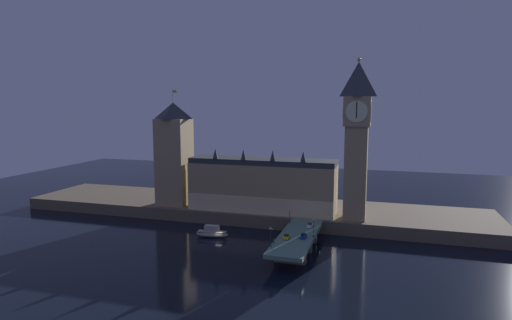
% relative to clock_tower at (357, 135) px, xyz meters
% --- Properties ---
extents(ground_plane, '(400.00, 400.00, 0.00)m').
position_rel_clock_tower_xyz_m(ground_plane, '(-50.25, -25.95, -40.16)').
color(ground_plane, black).
extents(embankment, '(220.00, 42.00, 5.39)m').
position_rel_clock_tower_xyz_m(embankment, '(-50.25, 13.05, -37.47)').
color(embankment, brown).
rests_on(embankment, ground_plane).
extents(parliament_hall, '(65.11, 16.28, 28.04)m').
position_rel_clock_tower_xyz_m(parliament_hall, '(-40.64, 2.51, -23.12)').
color(parliament_hall, tan).
rests_on(parliament_hall, embankment).
extents(clock_tower, '(11.01, 11.12, 65.66)m').
position_rel_clock_tower_xyz_m(clock_tower, '(0.00, 0.00, 0.00)').
color(clock_tower, tan).
rests_on(clock_tower, embankment).
extents(victoria_tower, '(14.16, 14.16, 54.02)m').
position_rel_clock_tower_xyz_m(victoria_tower, '(-83.78, 2.49, -10.64)').
color(victoria_tower, tan).
rests_on(victoria_tower, embankment).
extents(bridge, '(12.59, 46.00, 5.93)m').
position_rel_clock_tower_xyz_m(bridge, '(-18.02, -30.95, -36.01)').
color(bridge, slate).
rests_on(bridge, ground_plane).
extents(car_northbound_trail, '(2.02, 4.27, 1.39)m').
position_rel_clock_tower_xyz_m(car_northbound_trail, '(-20.79, -35.84, -33.58)').
color(car_northbound_trail, yellow).
rests_on(car_northbound_trail, bridge).
extents(car_southbound_lead, '(1.92, 4.25, 1.54)m').
position_rel_clock_tower_xyz_m(car_southbound_lead, '(-15.26, -33.46, -33.51)').
color(car_southbound_lead, navy).
rests_on(car_southbound_lead, bridge).
extents(car_southbound_trail, '(1.96, 4.06, 1.59)m').
position_rel_clock_tower_xyz_m(car_southbound_trail, '(-15.26, -19.69, -33.49)').
color(car_southbound_trail, white).
rests_on(car_southbound_trail, bridge).
extents(pedestrian_near_rail, '(0.38, 0.38, 1.82)m').
position_rel_clock_tower_xyz_m(pedestrian_near_rail, '(-23.56, -42.64, -33.27)').
color(pedestrian_near_rail, black).
rests_on(pedestrian_near_rail, bridge).
extents(street_lamp_near, '(1.34, 0.60, 6.59)m').
position_rel_clock_tower_xyz_m(street_lamp_near, '(-23.96, -45.67, -30.11)').
color(street_lamp_near, '#2D3333').
rests_on(street_lamp_near, bridge).
extents(street_lamp_mid, '(1.34, 0.60, 6.71)m').
position_rel_clock_tower_xyz_m(street_lamp_mid, '(-12.09, -30.95, -30.04)').
color(street_lamp_mid, '#2D3333').
rests_on(street_lamp_mid, bridge).
extents(street_lamp_far, '(1.34, 0.60, 6.25)m').
position_rel_clock_tower_xyz_m(street_lamp_far, '(-23.96, -16.23, -30.32)').
color(street_lamp_far, '#2D3333').
rests_on(street_lamp_far, bridge).
extents(boat_upstream, '(13.34, 5.33, 4.83)m').
position_rel_clock_tower_xyz_m(boat_upstream, '(-53.66, -24.75, -38.40)').
color(boat_upstream, '#B2A893').
rests_on(boat_upstream, ground_plane).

